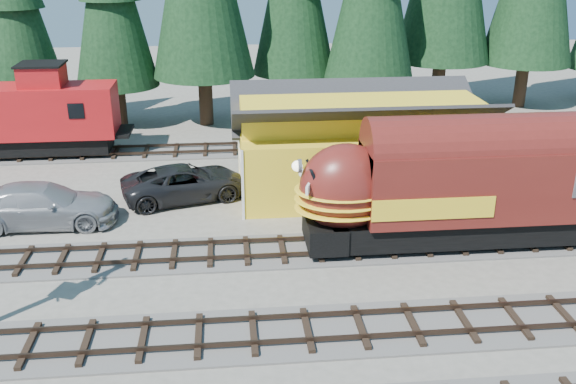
{
  "coord_description": "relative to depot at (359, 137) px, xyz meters",
  "views": [
    {
      "loc": [
        -6.62,
        -19.97,
        12.3
      ],
      "look_at": [
        -4.26,
        4.0,
        2.7
      ],
      "focal_mm": 40.0,
      "sensor_mm": 36.0,
      "label": 1
    }
  ],
  "objects": [
    {
      "name": "pickup_truck_b",
      "position": [
        -15.11,
        -2.67,
        -2.0
      ],
      "size": [
        6.68,
        2.75,
        1.93
      ],
      "primitive_type": "imported",
      "rotation": [
        0.0,
        0.0,
        1.58
      ],
      "color": "#96989D",
      "rests_on": "ground"
    },
    {
      "name": "caboose",
      "position": [
        -18.05,
        7.5,
        -0.4
      ],
      "size": [
        9.91,
        2.87,
        5.16
      ],
      "color": "black",
      "rests_on": "ground"
    },
    {
      "name": "pickup_truck_a",
      "position": [
        -8.79,
        -0.14,
        -2.09
      ],
      "size": [
        6.81,
        4.46,
        1.74
      ],
      "primitive_type": "imported",
      "rotation": [
        0.0,
        0.0,
        1.84
      ],
      "color": "black",
      "rests_on": "ground"
    },
    {
      "name": "locomotive",
      "position": [
        3.67,
        -6.5,
        -0.44
      ],
      "size": [
        15.88,
        3.16,
        4.32
      ],
      "color": "black",
      "rests_on": "ground"
    },
    {
      "name": "track_spur",
      "position": [
        -10.0,
        7.5,
        -2.9
      ],
      "size": [
        32.0,
        3.2,
        0.33
      ],
      "color": "#4C4947",
      "rests_on": "ground"
    },
    {
      "name": "ground",
      "position": [
        0.0,
        -10.5,
        -2.96
      ],
      "size": [
        120.0,
        120.0,
        0.0
      ],
      "primitive_type": "plane",
      "color": "#6B665B",
      "rests_on": "ground"
    },
    {
      "name": "depot",
      "position": [
        0.0,
        0.0,
        0.0
      ],
      "size": [
        12.8,
        7.0,
        5.3
      ],
      "color": "yellow",
      "rests_on": "ground"
    }
  ]
}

